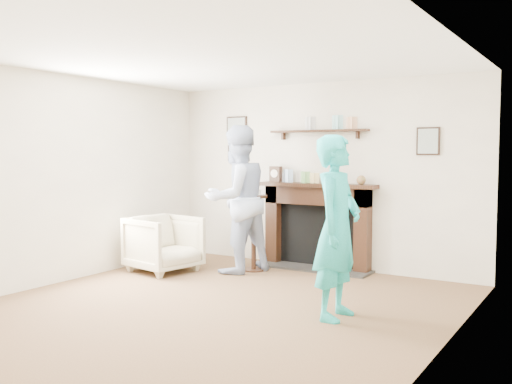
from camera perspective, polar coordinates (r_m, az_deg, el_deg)
ground at (r=5.84m, az=-4.46°, el=-11.57°), size 5.00×5.00×0.00m
room_shell at (r=6.20m, az=-0.76°, el=4.53°), size 4.54×5.02×2.52m
armchair at (r=7.66m, az=-9.17°, el=-7.85°), size 0.93×0.92×0.74m
man at (r=7.54m, az=-1.91°, el=-7.98°), size 0.99×1.12×1.91m
woman at (r=5.58m, az=8.04°, el=-12.33°), size 0.43×0.64×1.73m
pedestal_table at (r=7.52m, az=-0.24°, el=-2.56°), size 0.36×0.36×1.15m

